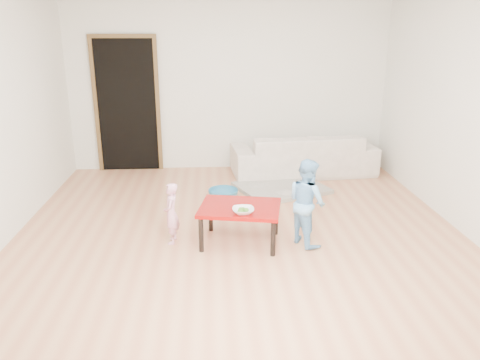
{
  "coord_description": "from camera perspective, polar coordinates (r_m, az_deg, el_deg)",
  "views": [
    {
      "loc": [
        -0.3,
        -4.94,
        2.21
      ],
      "look_at": [
        0.0,
        -0.2,
        0.65
      ],
      "focal_mm": 35.0,
      "sensor_mm": 36.0,
      "label": 1
    }
  ],
  "objects": [
    {
      "name": "blanket",
      "position": [
        6.68,
        5.05,
        -0.96
      ],
      "size": [
        1.42,
        1.31,
        0.06
      ],
      "primitive_type": null,
      "rotation": [
        0.0,
        0.0,
        0.39
      ],
      "color": "beige",
      "rests_on": "floor"
    },
    {
      "name": "floor",
      "position": [
        5.42,
        -0.14,
        -5.88
      ],
      "size": [
        5.0,
        5.0,
        0.01
      ],
      "primitive_type": "cube",
      "color": "tan",
      "rests_on": "ground"
    },
    {
      "name": "right_wall",
      "position": [
        5.75,
        25.78,
        7.29
      ],
      "size": [
        0.02,
        5.0,
        2.6
      ],
      "primitive_type": "cube",
      "color": "white",
      "rests_on": "floor"
    },
    {
      "name": "doorway",
      "position": [
        7.63,
        -13.57,
        8.74
      ],
      "size": [
        1.02,
        0.08,
        2.11
      ],
      "primitive_type": null,
      "color": "brown",
      "rests_on": "back_wall"
    },
    {
      "name": "back_wall",
      "position": [
        7.5,
        -1.35,
        11.2
      ],
      "size": [
        5.0,
        0.02,
        2.6
      ],
      "primitive_type": "cube",
      "color": "white",
      "rests_on": "floor"
    },
    {
      "name": "basin",
      "position": [
        6.31,
        -2.06,
        -1.72
      ],
      "size": [
        0.4,
        0.4,
        0.13
      ],
      "primitive_type": "imported",
      "color": "teal",
      "rests_on": "floor"
    },
    {
      "name": "bowl",
      "position": [
        4.73,
        0.39,
        -3.75
      ],
      "size": [
        0.22,
        0.22,
        0.05
      ],
      "primitive_type": "imported",
      "color": "white",
      "rests_on": "red_table"
    },
    {
      "name": "child_pink",
      "position": [
        5.01,
        -8.37,
        -4.05
      ],
      "size": [
        0.17,
        0.25,
        0.66
      ],
      "primitive_type": "imported",
      "rotation": [
        0.0,
        0.0,
        -1.62
      ],
      "color": "pink",
      "rests_on": "floor"
    },
    {
      "name": "broccoli",
      "position": [
        4.73,
        0.39,
        -3.74
      ],
      "size": [
        0.12,
        0.12,
        0.06
      ],
      "primitive_type": null,
      "color": "#2D5919",
      "rests_on": "red_table"
    },
    {
      "name": "child_blue",
      "position": [
        4.95,
        8.14,
        -2.67
      ],
      "size": [
        0.52,
        0.56,
        0.93
      ],
      "primitive_type": "imported",
      "rotation": [
        0.0,
        0.0,
        2.03
      ],
      "color": "#62ABE4",
      "rests_on": "floor"
    },
    {
      "name": "red_table",
      "position": [
        5.0,
        0.0,
        -5.44
      ],
      "size": [
        0.94,
        0.77,
        0.42
      ],
      "primitive_type": null,
      "rotation": [
        0.0,
        0.0,
        -0.19
      ],
      "color": "#900907",
      "rests_on": "floor"
    },
    {
      "name": "cushion",
      "position": [
        7.1,
        5.08,
        4.04
      ],
      "size": [
        0.48,
        0.43,
        0.13
      ],
      "primitive_type": "cube",
      "rotation": [
        0.0,
        0.0,
        0.01
      ],
      "color": "orange",
      "rests_on": "sofa"
    },
    {
      "name": "sofa",
      "position": [
        7.38,
        7.71,
        3.18
      ],
      "size": [
        2.27,
        1.06,
        0.64
      ],
      "primitive_type": "imported",
      "rotation": [
        0.0,
        0.0,
        3.23
      ],
      "color": "white",
      "rests_on": "floor"
    }
  ]
}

